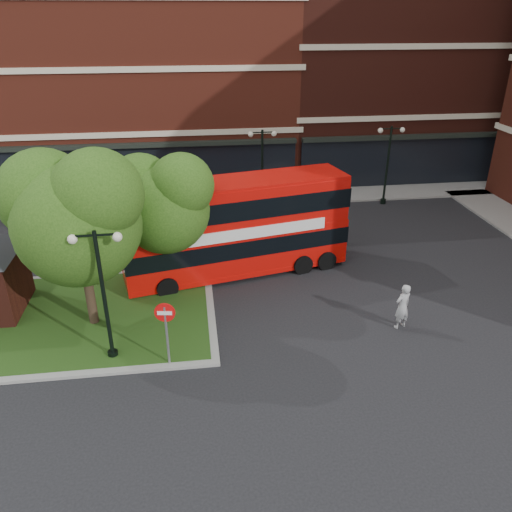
{
  "coord_description": "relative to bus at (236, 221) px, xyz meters",
  "views": [
    {
      "loc": [
        -2.32,
        -14.93,
        11.25
      ],
      "look_at": [
        0.19,
        3.78,
        2.0
      ],
      "focal_mm": 35.0,
      "sensor_mm": 36.0,
      "label": 1
    }
  ],
  "objects": [
    {
      "name": "terrace_far_left",
      "position": [
        -7.58,
        17.74,
        4.38
      ],
      "size": [
        26.0,
        12.0,
        14.0
      ],
      "primitive_type": "cube",
      "color": "maroon",
      "rests_on": "ground"
    },
    {
      "name": "bus",
      "position": [
        0.0,
        0.0,
        0.0
      ],
      "size": [
        10.73,
        4.54,
        4.0
      ],
      "rotation": [
        0.0,
        0.0,
        0.21
      ],
      "color": "#C20C07",
      "rests_on": "ground"
    },
    {
      "name": "pavement_far",
      "position": [
        0.42,
        10.24,
        -2.56
      ],
      "size": [
        44.0,
        3.0,
        0.12
      ],
      "primitive_type": "cube",
      "color": "slate",
      "rests_on": "ground"
    },
    {
      "name": "lamp_far_left",
      "position": [
        2.42,
        8.24,
        0.21
      ],
      "size": [
        1.72,
        0.36,
        5.0
      ],
      "color": "black",
      "rests_on": "ground"
    },
    {
      "name": "no_entry_sign",
      "position": [
        -3.05,
        -6.76,
        -0.79
      ],
      "size": [
        0.71,
        0.16,
        2.56
      ],
      "rotation": [
        0.0,
        0.0,
        -0.15
      ],
      "color": "slate",
      "rests_on": "ground"
    },
    {
      "name": "tree_island_west",
      "position": [
        -6.18,
        -3.69,
        2.17
      ],
      "size": [
        5.4,
        4.71,
        7.21
      ],
      "color": "#2D2116",
      "rests_on": "ground"
    },
    {
      "name": "woman",
      "position": [
        5.95,
        -5.54,
        -1.67
      ],
      "size": [
        0.81,
        0.67,
        1.91
      ],
      "primitive_type": "imported",
      "rotation": [
        0.0,
        0.0,
        3.5
      ],
      "color": "#97989A",
      "rests_on": "ground"
    },
    {
      "name": "traffic_island",
      "position": [
        -7.58,
        -3.26,
        -2.55
      ],
      "size": [
        12.6,
        7.6,
        0.15
      ],
      "color": "gray",
      "rests_on": "ground"
    },
    {
      "name": "tree_island_east",
      "position": [
        -3.16,
        -1.2,
        1.62
      ],
      "size": [
        4.46,
        3.9,
        6.29
      ],
      "color": "#2D2116",
      "rests_on": "ground"
    },
    {
      "name": "car_silver",
      "position": [
        -5.72,
        9.74,
        -1.86
      ],
      "size": [
        4.65,
        2.27,
        1.53
      ],
      "primitive_type": "imported",
      "rotation": [
        0.0,
        0.0,
        1.46
      ],
      "color": "#A8ABB0",
      "rests_on": "ground"
    },
    {
      "name": "lamp_island",
      "position": [
        -5.08,
        -6.06,
        0.21
      ],
      "size": [
        1.72,
        0.36,
        5.0
      ],
      "color": "black",
      "rests_on": "ground"
    },
    {
      "name": "lamp_far_right",
      "position": [
        10.42,
        8.24,
        0.21
      ],
      "size": [
        1.72,
        0.36,
        5.0
      ],
      "color": "black",
      "rests_on": "ground"
    },
    {
      "name": "car_white",
      "position": [
        4.97,
        9.74,
        -1.95
      ],
      "size": [
        4.2,
        1.9,
        1.34
      ],
      "primitive_type": "imported",
      "rotation": [
        0.0,
        0.0,
        1.45
      ],
      "color": "white",
      "rests_on": "ground"
    },
    {
      "name": "ground",
      "position": [
        0.42,
        -6.26,
        -2.62
      ],
      "size": [
        120.0,
        120.0,
        0.0
      ],
      "primitive_type": "plane",
      "color": "black",
      "rests_on": "ground"
    },
    {
      "name": "terrace_far_right",
      "position": [
        14.42,
        17.74,
        5.38
      ],
      "size": [
        18.0,
        12.0,
        16.0
      ],
      "primitive_type": "cube",
      "color": "#471911",
      "rests_on": "ground"
    }
  ]
}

